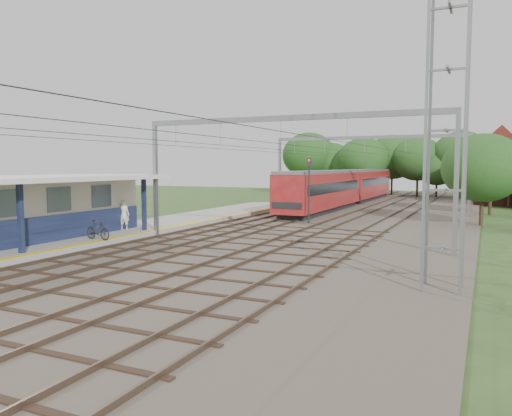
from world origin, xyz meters
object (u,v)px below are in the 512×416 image
Objects in this scene: bicycle at (98,230)px; train at (347,186)px; person at (124,215)px; signal_post at (309,181)px.

train is (5.10, 32.75, 1.24)m from bicycle.
train reaches higher than bicycle.
train is at bearing -120.50° from person.
train is (6.62, 28.77, 0.82)m from person.
signal_post reaches higher than bicycle.
train is at bearing -1.41° from bicycle.
bicycle is 0.36× the size of signal_post.
bicycle is at bearing 93.42° from person.
person is at bearing -102.96° from train.
bicycle is (1.52, -3.98, -0.41)m from person.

